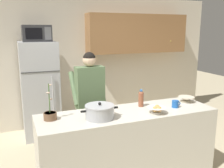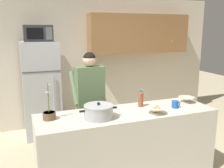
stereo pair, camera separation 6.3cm
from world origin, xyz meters
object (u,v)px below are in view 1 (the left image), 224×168
at_px(microwave, 37,33).
at_px(coffee_mug, 175,104).
at_px(empty_bowl, 186,99).
at_px(refrigerator, 40,90).
at_px(bread_bowl, 157,110).
at_px(bottle_near_edge, 141,98).
at_px(potted_orchid, 50,115).
at_px(cooking_pot, 100,112).
at_px(person_near_pot, 90,93).

distance_m(microwave, coffee_mug, 2.61).
bearing_deg(empty_bowl, refrigerator, 136.19).
height_order(microwave, bread_bowl, microwave).
distance_m(microwave, empty_bowl, 2.69).
relative_size(bread_bowl, bottle_near_edge, 1.02).
relative_size(coffee_mug, bread_bowl, 0.55).
height_order(refrigerator, empty_bowl, refrigerator).
distance_m(microwave, potted_orchid, 1.96).
bearing_deg(bread_bowl, cooking_pot, 172.11).
xyz_separation_m(refrigerator, empty_bowl, (1.84, -1.77, 0.10)).
bearing_deg(microwave, potted_orchid, -92.37).
relative_size(cooking_pot, empty_bowl, 2.01).
bearing_deg(coffee_mug, bread_bowl, -162.25).
bearing_deg(cooking_pot, bread_bowl, -7.89).
distance_m(cooking_pot, empty_bowl, 1.38).
bearing_deg(cooking_pot, empty_bowl, 6.99).
bearing_deg(microwave, cooking_pot, -76.11).
bearing_deg(potted_orchid, coffee_mug, -5.40).
height_order(person_near_pot, cooking_pot, person_near_pot).
relative_size(microwave, empty_bowl, 2.12).
relative_size(refrigerator, empty_bowl, 7.67).
height_order(person_near_pot, bread_bowl, person_near_pot).
xyz_separation_m(empty_bowl, bottle_near_edge, (-0.70, 0.06, 0.07)).
height_order(coffee_mug, potted_orchid, potted_orchid).
height_order(person_near_pot, potted_orchid, person_near_pot).
height_order(microwave, potted_orchid, microwave).
bearing_deg(refrigerator, bottle_near_edge, -56.15).
height_order(bread_bowl, potted_orchid, potted_orchid).
relative_size(microwave, person_near_pot, 0.30).
height_order(coffee_mug, empty_bowl, coffee_mug).
bearing_deg(bread_bowl, refrigerator, 120.19).
xyz_separation_m(microwave, coffee_mug, (1.55, -1.89, -0.91)).
relative_size(bottle_near_edge, potted_orchid, 0.54).
distance_m(microwave, bottle_near_edge, 2.20).
xyz_separation_m(microwave, person_near_pot, (0.60, -1.09, -0.86)).
bearing_deg(potted_orchid, cooking_pot, -17.50).
xyz_separation_m(bottle_near_edge, potted_orchid, (-1.21, -0.06, -0.05)).
height_order(microwave, coffee_mug, microwave).
bearing_deg(microwave, bottle_near_edge, -55.81).
bearing_deg(empty_bowl, person_near_pot, 152.19).
xyz_separation_m(coffee_mug, empty_bowl, (0.29, 0.15, -0.00)).
relative_size(refrigerator, coffee_mug, 13.25).
bearing_deg(potted_orchid, bread_bowl, -12.15).
height_order(microwave, empty_bowl, microwave).
bearing_deg(coffee_mug, potted_orchid, 174.60).
xyz_separation_m(refrigerator, bottle_near_edge, (1.14, -1.70, 0.17)).
distance_m(refrigerator, microwave, 1.01).
relative_size(person_near_pot, bottle_near_edge, 7.00).
height_order(cooking_pot, bread_bowl, cooking_pot).
distance_m(refrigerator, bottle_near_edge, 2.06).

